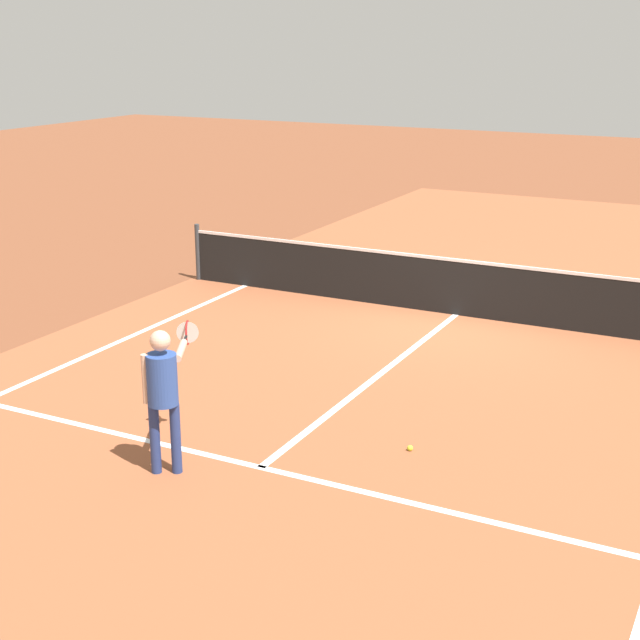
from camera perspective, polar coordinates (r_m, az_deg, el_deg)
The scene contains 8 objects.
ground_plane at distance 15.62m, azimuth 8.36°, elevation 0.31°, with size 60.00×60.00×0.00m, color brown.
court_surface_inbounds at distance 15.62m, azimuth 8.36°, elevation 0.32°, with size 10.62×24.40×0.00m, color #9E5433.
line_sideline_left at distance 12.88m, azimuth -18.58°, elevation -4.11°, with size 0.10×11.89×0.01m, color white.
line_service_near at distance 10.15m, azimuth -3.67°, elevation -9.04°, with size 8.22×0.10×0.01m, color white.
line_center_service at distance 12.78m, azimuth 3.66°, elevation -3.38°, with size 0.10×6.40×0.01m, color white.
net at distance 15.48m, azimuth 8.44°, elevation 2.06°, with size 10.40×0.09×1.07m.
player_near at distance 9.80m, azimuth -9.62°, elevation -3.98°, with size 0.56×1.15×1.59m.
tennis_ball_mid_court at distance 10.55m, azimuth 5.56°, elevation -7.85°, with size 0.07×0.07×0.07m, color #CCE033.
Camera 1 is at (4.71, -14.20, 4.49)m, focal length 52.00 mm.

